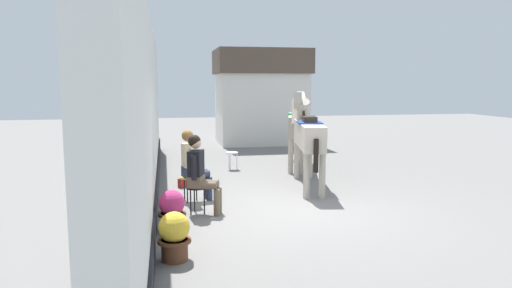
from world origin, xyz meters
name	(u,v)px	position (x,y,z in m)	size (l,w,h in m)	color
ground_plane	(258,177)	(0.00, 3.00, 0.00)	(40.00, 40.00, 0.00)	slate
pub_facade_wall	(146,120)	(-2.55, 1.50, 1.54)	(0.34, 14.00, 3.40)	white
distant_cottage	(261,95)	(1.40, 9.42, 1.80)	(3.40, 2.60, 3.50)	silver
seated_visitor_near	(200,170)	(-1.62, 0.04, 0.78)	(0.61, 0.49, 1.39)	black
seated_visitor_far	(192,161)	(-1.69, 0.96, 0.78)	(0.61, 0.48, 1.39)	gold
saddled_horse_near	(308,134)	(0.87, 1.77, 1.16)	(0.83, 2.97, 2.06)	#B2A899
saddled_horse_far	(297,125)	(1.27, 4.04, 1.16)	(1.08, 2.92, 2.06)	#B2A899
flower_planter_near	(174,235)	(-2.11, -2.08, 0.33)	(0.43, 0.43, 0.64)	brown
flower_planter_middle	(172,210)	(-2.12, -0.82, 0.33)	(0.43, 0.43, 0.64)	brown
spare_stool_white	(232,154)	(-0.47, 4.12, 0.40)	(0.32, 0.32, 0.46)	white
satchel_bag	(185,183)	(-1.80, 2.20, 0.10)	(0.28, 0.12, 0.20)	maroon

